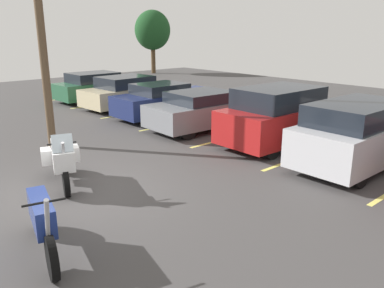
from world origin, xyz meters
name	(u,v)px	position (x,y,z in m)	size (l,w,h in m)	color
ground	(79,194)	(0.00, 0.00, -0.05)	(44.00, 44.00, 0.10)	#423F3F
motorcycle_touring	(62,159)	(-0.67, -0.05, 0.66)	(2.21, 1.14, 1.42)	black
motorcycle_second	(43,221)	(2.03, -1.59, 0.59)	(2.22, 0.77, 1.33)	black
parking_stripes	(242,135)	(-0.95, 6.68, 0.00)	(22.94, 4.84, 0.01)	#EAE066
car_green	(100,86)	(-10.75, 6.53, 0.71)	(2.03, 4.77, 1.46)	#235638
car_champagne	(131,92)	(-8.02, 6.68, 0.72)	(2.23, 4.95, 1.48)	#C1B289
car_navy	(167,100)	(-5.15, 6.64, 0.70)	(1.82, 4.79, 1.44)	navy
car_grey	(204,110)	(-2.54, 6.33, 0.71)	(2.12, 4.49, 1.41)	slate
car_red	(280,116)	(0.61, 6.71, 0.92)	(2.01, 4.34, 1.85)	maroon
car_silver	(359,134)	(3.32, 6.54, 0.89)	(1.92, 4.43, 1.77)	#B7B7BC
tree_rear	(153,30)	(-19.68, 16.59, 3.53)	(2.95, 2.95, 5.16)	#4C3823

